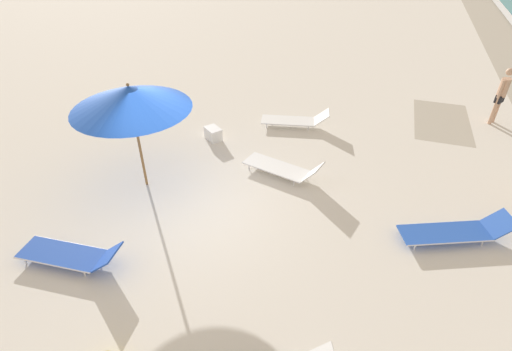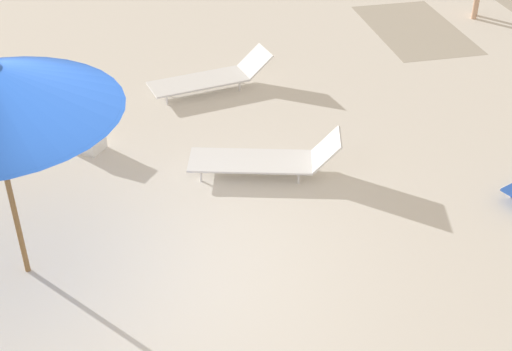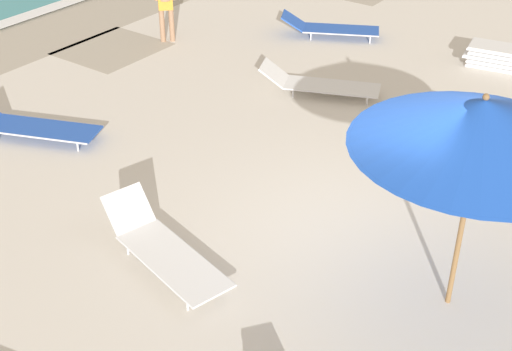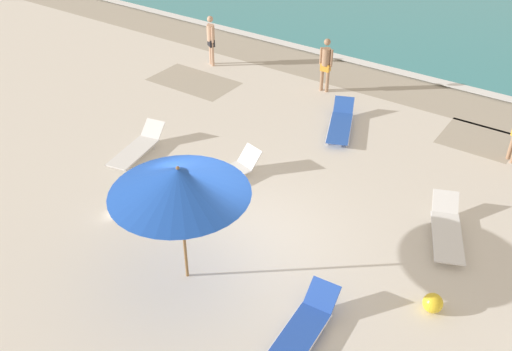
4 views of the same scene
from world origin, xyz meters
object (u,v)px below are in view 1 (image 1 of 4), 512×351
object	(u,v)px
sun_lounger_near_water_left	(71,254)
sun_lounger_near_water_right	(295,120)
sun_lounger_mid_beach_pair_a	(455,231)
cooler_box	(213,134)
beach_umbrella	(130,98)
beachgoer_wading_adult	(502,93)
sun_lounger_under_umbrella	(284,168)

from	to	relation	value
sun_lounger_near_water_left	sun_lounger_near_water_right	distance (m)	7.38
sun_lounger_mid_beach_pair_a	cooler_box	size ratio (longest dim) A/B	3.80
sun_lounger_near_water_right	sun_lounger_mid_beach_pair_a	bearing A→B (deg)	36.60
beach_umbrella	cooler_box	world-z (taller)	beach_umbrella
sun_lounger_near_water_right	beachgoer_wading_adult	size ratio (longest dim) A/B	1.21
beachgoer_wading_adult	cooler_box	bearing A→B (deg)	-33.16
sun_lounger_near_water_left	cooler_box	distance (m)	5.33
sun_lounger_under_umbrella	cooler_box	xyz separation A→B (m)	(-1.16, -2.41, -0.03)
beach_umbrella	sun_lounger_under_umbrella	xyz separation A→B (m)	(-1.40, 3.13, -2.09)
cooler_box	sun_lounger_near_water_left	bearing A→B (deg)	118.64
sun_lounger_mid_beach_pair_a	cooler_box	bearing A→B (deg)	-132.25
beach_umbrella	cooler_box	distance (m)	3.41
sun_lounger_near_water_right	beachgoer_wading_adult	distance (m)	6.25
sun_lounger_under_umbrella	sun_lounger_near_water_left	xyz separation A→B (m)	(4.11, -3.17, -0.01)
sun_lounger_under_umbrella	sun_lounger_mid_beach_pair_a	xyz separation A→B (m)	(1.16, 3.95, -0.01)
sun_lounger_near_water_left	sun_lounger_near_water_right	bearing A→B (deg)	153.40
sun_lounger_near_water_left	cooler_box	xyz separation A→B (m)	(-5.27, 0.76, -0.03)
beach_umbrella	beachgoer_wading_adult	world-z (taller)	beach_umbrella
sun_lounger_under_umbrella	sun_lounger_near_water_left	world-z (taller)	sun_lounger_under_umbrella
sun_lounger_near_water_left	beachgoer_wading_adult	bearing A→B (deg)	131.76
beach_umbrella	sun_lounger_near_water_right	distance (m)	5.40
beach_umbrella	sun_lounger_mid_beach_pair_a	world-z (taller)	beach_umbrella
beach_umbrella	sun_lounger_mid_beach_pair_a	distance (m)	7.39
sun_lounger_under_umbrella	beachgoer_wading_adult	bearing A→B (deg)	145.56
sun_lounger_near_water_right	cooler_box	bearing A→B (deg)	-64.99
beach_umbrella	beachgoer_wading_adult	bearing A→B (deg)	125.54
beach_umbrella	sun_lounger_near_water_left	xyz separation A→B (m)	(2.71, -0.04, -2.10)
sun_lounger_under_umbrella	sun_lounger_near_water_left	bearing A→B (deg)	-22.92
beach_umbrella	cooler_box	xyz separation A→B (m)	(-2.57, 0.72, -2.12)
beach_umbrella	cooler_box	bearing A→B (deg)	164.33
beachgoer_wading_adult	cooler_box	distance (m)	8.75
beachgoer_wading_adult	beach_umbrella	bearing A→B (deg)	-22.11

